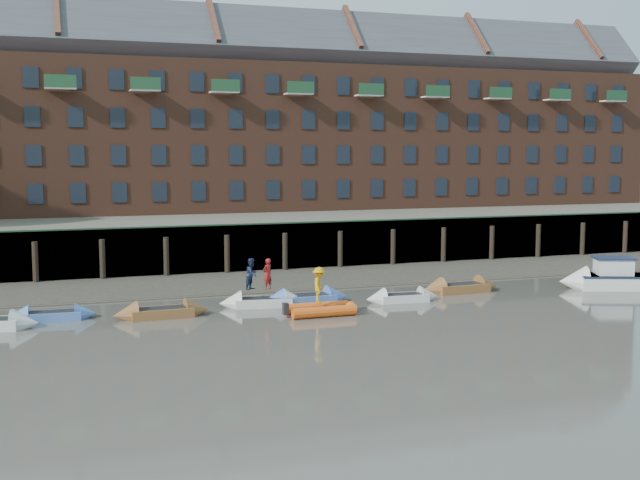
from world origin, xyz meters
name	(u,v)px	position (x,y,z in m)	size (l,w,h in m)	color
ground	(384,348)	(0.00, 0.00, 0.00)	(220.00, 220.00, 0.00)	#58544D
foreshore	(271,281)	(0.00, 18.00, 0.00)	(110.00, 8.00, 0.50)	#3D382F
mud_band	(286,290)	(0.00, 14.60, 0.00)	(110.00, 1.60, 0.10)	#4C4336
river_wall	(254,248)	(0.00, 22.38, 1.59)	(110.00, 1.23, 3.30)	#2D2A26
bank_terrace	(215,229)	(0.00, 36.00, 1.60)	(110.00, 28.00, 3.20)	#5E594D
apartment_terrace	(210,94)	(0.00, 36.99, 12.82)	(80.60, 15.56, 20.98)	brown
rowboat_1	(52,316)	(-13.13, 10.22, 0.22)	(4.24, 1.34, 1.22)	#4C72C1
rowboat_2	(162,312)	(-7.99, 9.15, 0.24)	(4.76, 1.56, 1.37)	brown
rowboat_3	(263,302)	(-2.56, 10.20, 0.24)	(4.76, 2.02, 1.34)	silver
rowboat_4	(306,299)	(-0.20, 10.21, 0.25)	(4.92, 1.61, 1.41)	#4C72C1
rowboat_5	(402,298)	(4.98, 9.11, 0.21)	(4.23, 1.43, 1.21)	silver
rowboat_6	(461,288)	(9.38, 10.67, 0.25)	(5.02, 1.66, 1.44)	brown
rib_tender	(323,309)	(-0.23, 7.20, 0.27)	(3.61, 1.75, 0.62)	#E95615
motor_launch	(603,278)	(17.93, 8.98, 0.62)	(6.19, 3.89, 2.43)	silver
person_rower_a	(267,274)	(-2.31, 10.20, 1.72)	(0.60, 0.39, 1.64)	maroon
person_rower_b	(252,274)	(-3.10, 10.41, 1.74)	(0.81, 0.63, 1.67)	#19233F
person_rib_crew	(319,285)	(-0.43, 7.27, 1.49)	(1.18, 0.68, 1.82)	orange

